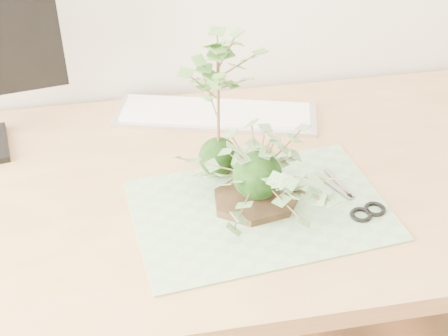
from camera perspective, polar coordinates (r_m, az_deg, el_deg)
The scene contains 7 objects.
desk at distance 1.25m, azimuth -0.95°, elevation -4.53°, with size 1.60×0.70×0.74m.
cutting_mat at distance 1.13m, azimuth 3.35°, elevation -3.83°, with size 0.45×0.30×0.00m, color gray.
stone_dish at distance 1.14m, azimuth 2.98°, elevation -2.77°, with size 0.17×0.17×0.01m, color black.
ivy_kokedama at distance 1.09m, azimuth 3.14°, elevation 1.07°, with size 0.27×0.27×0.18m.
maple_kokedama at distance 1.10m, azimuth -0.55°, elevation 8.90°, with size 0.18×0.18×0.32m.
keyboard at distance 1.39m, azimuth -0.75°, elevation 4.97°, with size 0.46×0.25×0.02m.
scissors at distance 1.16m, azimuth 12.05°, elevation -3.45°, with size 0.08×0.17×0.01m.
Camera 1 is at (-0.16, 0.30, 1.47)m, focal length 50.00 mm.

